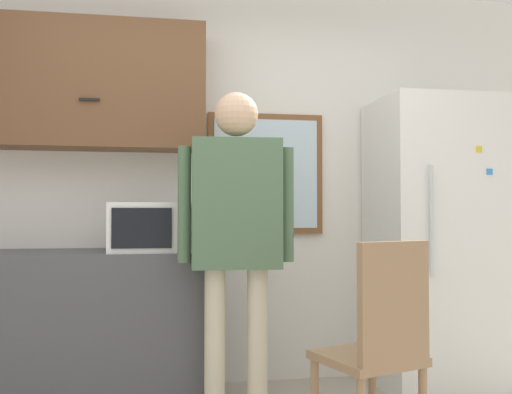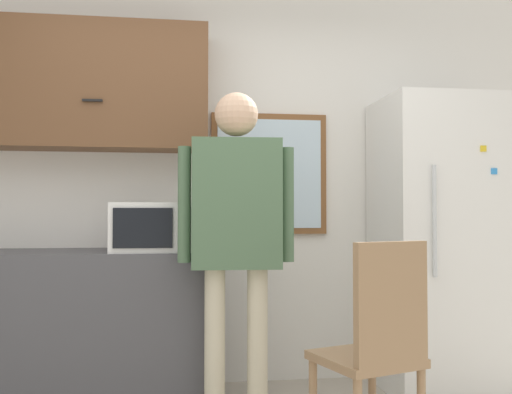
% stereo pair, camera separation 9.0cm
% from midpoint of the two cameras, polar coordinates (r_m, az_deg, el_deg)
% --- Properties ---
extents(back_wall, '(6.00, 0.06, 2.70)m').
position_cam_midpoint_polar(back_wall, '(3.87, -3.69, 1.61)').
color(back_wall, white).
rests_on(back_wall, ground_plane).
extents(counter, '(2.15, 0.65, 0.90)m').
position_cam_midpoint_polar(counter, '(3.66, -21.53, -12.17)').
color(counter, '#4C4C51').
rests_on(counter, ground_plane).
extents(upper_cabinets, '(2.15, 0.32, 0.80)m').
position_cam_midpoint_polar(upper_cabinets, '(3.86, -20.67, 10.47)').
color(upper_cabinets, brown).
extents(microwave, '(0.46, 0.40, 0.29)m').
position_cam_midpoint_polar(microwave, '(3.40, -9.61, -3.00)').
color(microwave, white).
rests_on(microwave, counter).
extents(person, '(0.62, 0.24, 1.78)m').
position_cam_midpoint_polar(person, '(3.06, -1.14, -2.20)').
color(person, beige).
rests_on(person, ground_plane).
extents(refrigerator, '(0.81, 0.69, 1.87)m').
position_cam_midpoint_polar(refrigerator, '(3.91, 18.86, -4.40)').
color(refrigerator, white).
rests_on(refrigerator, ground_plane).
extents(chair, '(0.52, 0.52, 1.00)m').
position_cam_midpoint_polar(chair, '(2.72, 12.95, -13.96)').
color(chair, '#997551').
rests_on(chair, ground_plane).
extents(window, '(0.79, 0.05, 0.82)m').
position_cam_midpoint_polar(window, '(3.88, 1.99, 2.34)').
color(window, brown).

